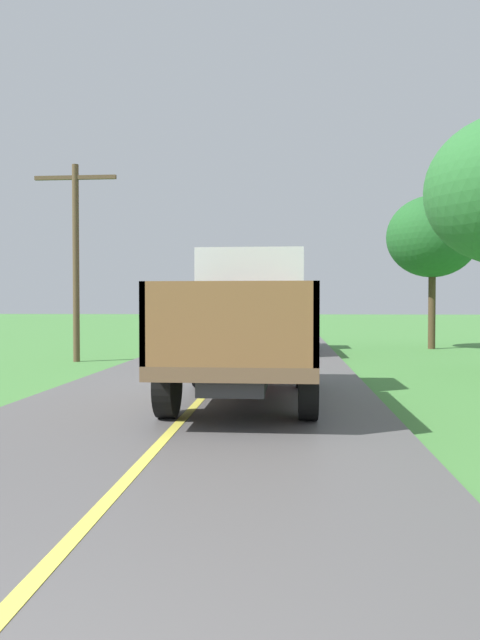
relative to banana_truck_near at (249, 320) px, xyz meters
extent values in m
cube|color=#2D2D30|center=(-0.02, -0.83, -0.80)|extent=(0.90, 5.51, 0.24)
cube|color=brown|center=(-0.02, -0.83, -0.60)|extent=(2.30, 5.80, 0.20)
cube|color=silver|center=(-0.02, 1.12, 0.45)|extent=(2.10, 1.90, 1.90)
cube|color=black|center=(-0.02, 2.07, 0.79)|extent=(1.79, 0.02, 0.76)
cube|color=brown|center=(-1.13, -1.81, 0.05)|extent=(0.08, 3.85, 1.10)
cube|color=brown|center=(1.09, -1.81, 0.05)|extent=(0.08, 3.85, 1.10)
cube|color=brown|center=(-0.02, -3.69, 0.05)|extent=(2.30, 0.08, 1.10)
cube|color=brown|center=(-0.02, 0.08, 0.05)|extent=(2.30, 0.08, 1.10)
cylinder|color=black|center=(-1.07, 0.97, -0.90)|extent=(0.28, 1.00, 1.00)
cylinder|color=black|center=(1.03, 0.97, -0.90)|extent=(0.28, 1.00, 1.00)
cylinder|color=black|center=(-1.07, -2.43, -0.90)|extent=(0.28, 1.00, 1.00)
cylinder|color=black|center=(1.03, -2.43, -0.90)|extent=(0.28, 1.00, 1.00)
ellipsoid|color=#A8BF28|center=(0.10, -3.10, 0.01)|extent=(0.49, 0.60, 0.45)
ellipsoid|color=#A0C72E|center=(0.48, -2.91, 0.31)|extent=(0.48, 0.45, 0.45)
ellipsoid|color=#A6D02B|center=(0.38, -2.56, -0.31)|extent=(0.59, 0.62, 0.51)
ellipsoid|color=#AACF27|center=(0.67, -1.51, -0.01)|extent=(0.50, 0.49, 0.49)
ellipsoid|color=#ABCE22|center=(-0.58, -3.27, 0.29)|extent=(0.51, 0.59, 0.44)
ellipsoid|color=#A7D01D|center=(0.84, -2.31, -0.31)|extent=(0.43, 0.49, 0.50)
ellipsoid|color=#A2CB22|center=(0.78, -2.62, 0.00)|extent=(0.46, 0.55, 0.43)
ellipsoid|color=#B5CD25|center=(0.06, -1.80, 0.32)|extent=(0.58, 0.54, 0.40)
cube|color=#2D2D30|center=(-0.03, 10.50, -0.80)|extent=(0.90, 5.51, 0.24)
cube|color=brown|center=(-0.03, 10.50, -0.60)|extent=(2.30, 5.80, 0.20)
cube|color=#197A4C|center=(-0.03, 12.45, 0.45)|extent=(2.10, 1.90, 1.90)
cube|color=black|center=(-0.03, 13.40, 0.79)|extent=(1.78, 0.02, 0.76)
cube|color=maroon|center=(-1.14, 9.52, 0.05)|extent=(0.08, 3.85, 1.10)
cube|color=maroon|center=(1.08, 9.52, 0.05)|extent=(0.08, 3.85, 1.10)
cube|color=maroon|center=(-0.03, 7.64, 0.05)|extent=(2.30, 0.08, 1.10)
cube|color=maroon|center=(-0.03, 11.41, 0.05)|extent=(2.30, 0.08, 1.10)
cylinder|color=black|center=(-1.08, 12.29, -0.90)|extent=(0.28, 1.00, 1.00)
cylinder|color=black|center=(1.02, 12.29, -0.90)|extent=(0.28, 1.00, 1.00)
cylinder|color=black|center=(-1.08, 8.90, -0.90)|extent=(0.28, 1.00, 1.00)
cylinder|color=black|center=(1.02, 8.90, -0.90)|extent=(0.28, 1.00, 1.00)
ellipsoid|color=#9FBC23|center=(0.21, 8.48, 0.02)|extent=(0.55, 0.66, 0.43)
ellipsoid|color=#B4C61F|center=(0.29, 9.61, 0.03)|extent=(0.57, 0.67, 0.46)
ellipsoid|color=#B3C91D|center=(0.34, 9.61, -0.28)|extent=(0.53, 0.67, 0.41)
ellipsoid|color=#AFC520|center=(0.54, 9.65, -0.30)|extent=(0.56, 0.60, 0.43)
ellipsoid|color=#ACCD2E|center=(0.78, 8.73, -0.33)|extent=(0.60, 0.59, 0.39)
ellipsoid|color=#ABCE2C|center=(-0.20, 10.05, -0.02)|extent=(0.52, 0.64, 0.48)
ellipsoid|color=#A8C728|center=(0.42, 8.70, -0.01)|extent=(0.59, 0.65, 0.38)
ellipsoid|color=#ABC131|center=(-0.69, 9.78, -0.32)|extent=(0.58, 0.64, 0.46)
ellipsoid|color=#ACB91D|center=(-0.91, 9.83, -0.31)|extent=(0.54, 0.69, 0.37)
ellipsoid|color=#A4BE1F|center=(-0.75, 9.92, -0.02)|extent=(0.43, 0.43, 0.37)
ellipsoid|color=#B5D02B|center=(-0.83, 9.31, -0.34)|extent=(0.49, 0.48, 0.38)
cylinder|color=brown|center=(-5.80, 6.70, 1.55)|extent=(0.20, 0.20, 6.06)
cube|color=brown|center=(-5.80, 6.70, 4.19)|extent=(2.55, 0.12, 0.12)
cylinder|color=#4C3823|center=(6.40, 12.95, 0.03)|extent=(0.28, 0.28, 3.02)
ellipsoid|color=#236028|center=(6.40, 12.95, 2.97)|extent=(3.58, 3.58, 3.22)
camera|label=1|loc=(0.74, -11.25, 0.31)|focal=33.56mm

